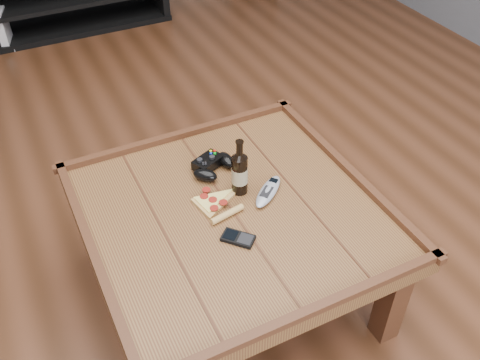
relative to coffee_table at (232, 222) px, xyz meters
name	(u,v)px	position (x,y,z in m)	size (l,w,h in m)	color
ground	(233,291)	(0.00, 0.00, -0.39)	(6.00, 6.00, 0.00)	#432413
baseboard	(66,9)	(0.00, 2.99, -0.34)	(5.00, 0.02, 0.10)	silver
coffee_table	(232,222)	(0.00, 0.00, 0.00)	(1.03, 1.03, 0.48)	#502A17
beer_bottle	(240,172)	(0.07, 0.08, 0.15)	(0.06, 0.06, 0.22)	black
game_controller	(212,165)	(0.03, 0.23, 0.08)	(0.18, 0.16, 0.05)	black
pizza_slice	(215,203)	(-0.04, 0.05, 0.07)	(0.18, 0.25, 0.02)	#DBAD5F
smartphone	(238,238)	(-0.04, -0.13, 0.07)	(0.11, 0.12, 0.01)	black
remote_control	(268,191)	(0.15, 0.02, 0.07)	(0.18, 0.16, 0.03)	#9A9EA8
game_console	(4,30)	(-0.49, 2.64, -0.27)	(0.17, 0.23, 0.26)	gray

